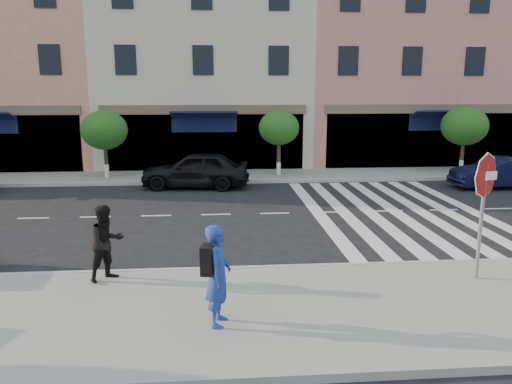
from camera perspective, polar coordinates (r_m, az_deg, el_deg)
name	(u,v)px	position (r m, az deg, el deg)	size (l,w,h in m)	color
ground	(217,253)	(13.12, -4.54, -6.95)	(120.00, 120.00, 0.00)	black
sidewalk_near	(217,314)	(9.61, -4.44, -13.74)	(60.00, 4.50, 0.15)	gray
sidewalk_far	(215,176)	(23.78, -4.66, 1.79)	(60.00, 3.00, 0.15)	gray
building_west_mid	(11,35)	(31.53, -26.18, 15.76)	(10.00, 9.00, 14.00)	tan
building_centre	(205,64)	(29.45, -5.88, 14.30)	(11.00, 9.00, 11.00)	beige
building_east_mid	(410,48)	(31.66, 17.23, 15.49)	(13.00, 9.00, 13.00)	tan
street_tree_wb	(104,130)	(23.83, -16.95, 6.76)	(2.10, 2.10, 3.06)	#473323
street_tree_c	(279,128)	(23.48, 2.64, 7.31)	(1.90, 1.90, 3.04)	#473323
street_tree_ea	(464,126)	(26.19, 22.72, 6.96)	(2.20, 2.20, 3.19)	#473323
stop_sign	(485,189)	(11.49, 24.67, 0.31)	(0.95, 0.27, 2.76)	gray
photographer	(218,275)	(8.73, -4.33, -9.47)	(0.66, 0.43, 1.80)	navy
walker	(107,243)	(11.15, -16.70, -5.59)	(0.80, 0.62, 1.65)	black
car_far_mid	(195,170)	(21.44, -6.94, 2.54)	(1.83, 4.56, 1.55)	black
car_far_right	(499,173)	(23.64, 26.03, 1.99)	(1.40, 4.00, 1.32)	black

